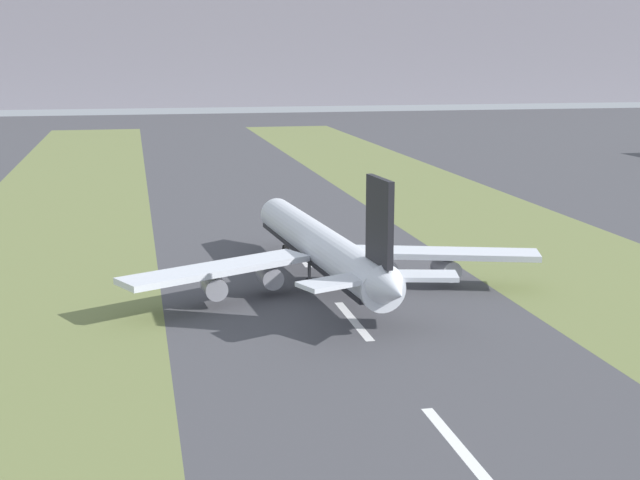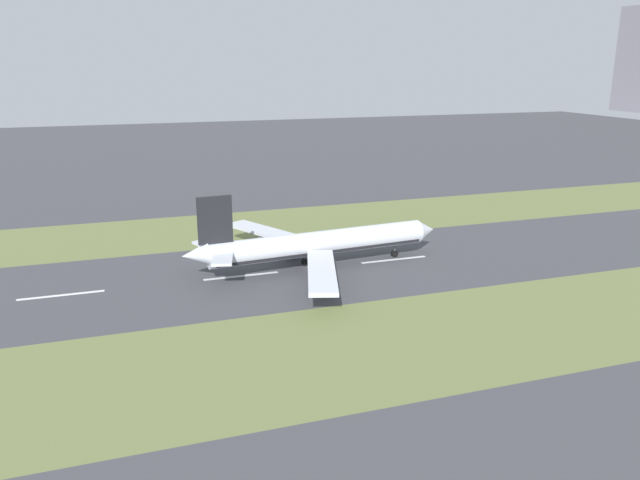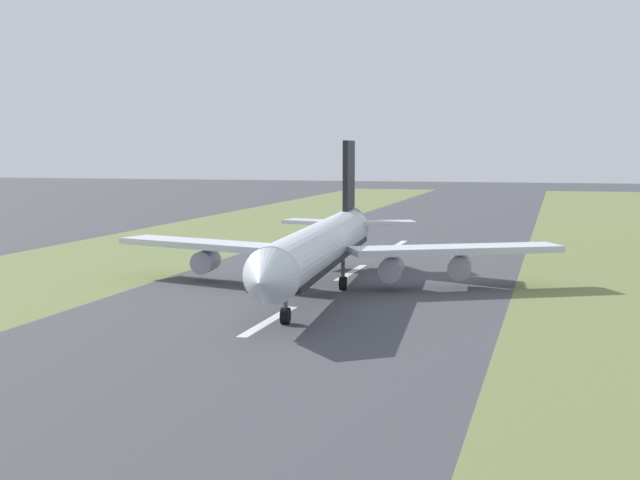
% 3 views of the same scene
% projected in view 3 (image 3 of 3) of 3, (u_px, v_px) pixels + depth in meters
% --- Properties ---
extents(ground_plane, '(800.00, 800.00, 0.00)m').
position_uv_depth(ground_plane, '(322.00, 290.00, 119.88)').
color(ground_plane, '#424247').
extents(grass_median_east, '(40.00, 600.00, 0.01)m').
position_uv_depth(grass_median_east, '(28.00, 277.00, 131.50)').
color(grass_median_east, olive).
rests_on(grass_median_east, ground).
extents(centreline_dash_near, '(1.20, 18.00, 0.01)m').
position_uv_depth(centreline_dash_near, '(397.00, 245.00, 175.05)').
color(centreline_dash_near, silver).
rests_on(centreline_dash_near, ground).
extents(centreline_dash_mid, '(1.20, 18.00, 0.01)m').
position_uv_depth(centreline_dash_mid, '(351.00, 272.00, 136.63)').
color(centreline_dash_mid, silver).
rests_on(centreline_dash_mid, ground).
extents(centreline_dash_far, '(1.20, 18.00, 0.01)m').
position_uv_depth(centreline_dash_far, '(269.00, 321.00, 98.20)').
color(centreline_dash_far, silver).
rests_on(centreline_dash_far, ground).
extents(airplane_main_jet, '(63.90, 67.22, 20.20)m').
position_uv_depth(airplane_main_jet, '(323.00, 246.00, 118.55)').
color(airplane_main_jet, silver).
rests_on(airplane_main_jet, ground).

